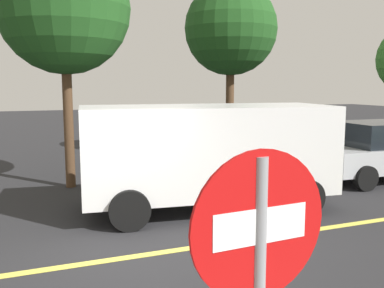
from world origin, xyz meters
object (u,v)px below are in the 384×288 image
object	(u,v)px
white_van	(209,150)
tree_right_verge	(231,29)
tree_centre_verge	(64,8)
car_silver_approaching	(382,150)

from	to	relation	value
white_van	tree_right_verge	bearing A→B (deg)	59.86
tree_centre_verge	white_van	bearing A→B (deg)	-50.47
white_van	tree_right_verge	xyz separation A→B (m)	(3.40, 5.85, 3.31)
white_van	tree_centre_verge	world-z (taller)	tree_centre_verge
car_silver_approaching	tree_centre_verge	distance (m)	9.28
car_silver_approaching	tree_centre_verge	world-z (taller)	tree_centre_verge
car_silver_approaching	tree_centre_verge	bearing A→B (deg)	164.91
tree_right_verge	white_van	bearing A→B (deg)	-120.14
white_van	tree_centre_verge	distance (m)	5.14
white_van	tree_centre_verge	xyz separation A→B (m)	(-2.55, 3.09, 3.22)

